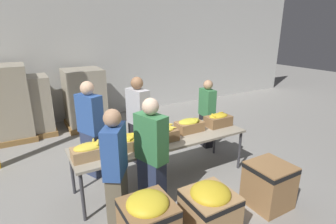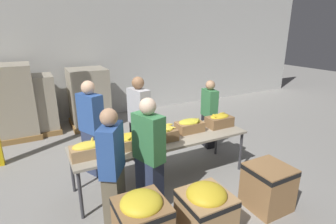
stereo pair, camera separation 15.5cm
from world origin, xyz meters
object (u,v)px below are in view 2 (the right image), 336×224
volunteer_4 (149,157)px  pallet_stack_0 (89,98)px  banana_box_4 (219,120)px  volunteer_2 (92,129)px  banana_box_1 (129,141)px  pallet_stack_2 (12,102)px  donation_bin_1 (206,209)px  donation_bin_2 (268,185)px  volunteer_3 (113,170)px  pallet_stack_1 (37,105)px  volunteer_1 (209,115)px  sorting_table (162,141)px  banana_box_0 (87,149)px  banana_box_2 (164,133)px  volunteer_0 (139,121)px  banana_box_3 (190,125)px

volunteer_4 → pallet_stack_0: 4.02m
banana_box_4 → volunteer_2: size_ratio=0.28×
banana_box_1 → pallet_stack_2: size_ratio=0.23×
donation_bin_1 → pallet_stack_0: size_ratio=0.44×
donation_bin_2 → volunteer_3: bearing=161.0°
volunteer_2 → volunteer_3: 1.47m
banana_box_4 → donation_bin_1: (-1.29, -1.41, -0.55)m
donation_bin_2 → pallet_stack_1: bearing=120.1°
volunteer_1 → donation_bin_1: volunteer_1 is taller
sorting_table → volunteer_4: bearing=-130.2°
sorting_table → pallet_stack_1: (-1.79, 3.49, -0.02)m
banana_box_1 → donation_bin_2: (1.66, -1.33, -0.54)m
banana_box_0 → banana_box_4: banana_box_4 is taller
banana_box_2 → banana_box_1: bearing=-178.7°
volunteer_0 → donation_bin_2: 2.52m
pallet_stack_2 → volunteer_4: bearing=-66.1°
banana_box_4 → banana_box_0: bearing=-177.7°
pallet_stack_1 → pallet_stack_2: bearing=-175.0°
sorting_table → volunteer_1: size_ratio=1.99×
volunteer_1 → pallet_stack_1: bearing=-122.2°
banana_box_2 → pallet_stack_1: (-1.78, 3.54, -0.19)m
donation_bin_1 → donation_bin_2: donation_bin_1 is taller
pallet_stack_2 → volunteer_2: bearing=-63.5°
banana_box_4 → pallet_stack_0: bearing=117.1°
volunteer_1 → pallet_stack_2: bearing=-117.7°
banana_box_3 → volunteer_2: volunteer_2 is taller
sorting_table → volunteer_1: bearing=26.7°
volunteer_0 → pallet_stack_0: 2.63m
banana_box_1 → volunteer_2: volunteer_2 is taller
volunteer_2 → pallet_stack_2: (-1.31, 2.64, 0.02)m
banana_box_0 → volunteer_1: bearing=17.1°
volunteer_3 → volunteer_4: 0.54m
pallet_stack_1 → banana_box_4: bearing=-49.1°
banana_box_4 → volunteer_3: (-2.27, -0.69, -0.09)m
banana_box_3 → banana_box_2: bearing=-169.1°
banana_box_2 → volunteer_2: volunteer_2 is taller
banana_box_4 → donation_bin_1: 1.99m
volunteer_3 → volunteer_4: size_ratio=0.97×
banana_box_0 → banana_box_2: size_ratio=1.14×
banana_box_4 → volunteer_2: (-2.21, 0.79, -0.05)m
volunteer_3 → banana_box_4: bearing=-39.8°
banana_box_3 → sorting_table: bearing=-173.8°
banana_box_1 → banana_box_3: bearing=6.0°
volunteer_1 → pallet_stack_2: (-3.85, 2.67, 0.12)m
pallet_stack_0 → pallet_stack_1: size_ratio=1.06×
banana_box_0 → pallet_stack_0: (0.73, 3.49, -0.14)m
donation_bin_1 → pallet_stack_1: pallet_stack_1 is taller
volunteer_3 → volunteer_4: bearing=-50.5°
pallet_stack_1 → pallet_stack_0: bearing=-3.7°
banana_box_0 → volunteer_2: volunteer_2 is taller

